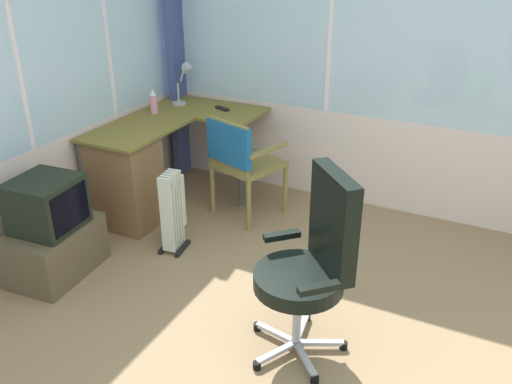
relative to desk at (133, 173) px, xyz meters
The scene contains 10 objects.
east_window_panel 2.49m from the desk, 59.65° to the right, with size 0.07×4.67×2.60m.
curtain_corner 1.35m from the desk, 12.03° to the left, with size 0.25×0.07×2.50m, color #3E4D86.
desk is the anchor object (origin of this frame).
desk_lamp 1.09m from the desk, ahead, with size 0.24×0.21×0.38m.
tv_remote 1.01m from the desk, 22.32° to the right, with size 0.04×0.15×0.02m, color black.
spray_bottle 0.70m from the desk, 13.74° to the left, with size 0.06×0.06×0.22m.
wooden_armchair 0.88m from the desk, 61.41° to the right, with size 0.61×0.61×0.88m.
office_chair 2.06m from the desk, 113.29° to the right, with size 0.60×0.61×1.10m.
tv_on_stand 0.90m from the desk, behind, with size 0.68×0.49×0.73m.
space_heater 0.61m from the desk, 113.15° to the right, with size 0.28×0.20×0.63m.
Camera 1 is at (-2.08, -0.71, 2.21)m, focal length 38.09 mm.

